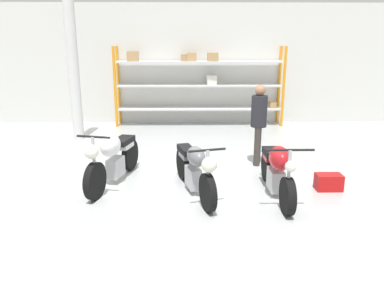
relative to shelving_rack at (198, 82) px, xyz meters
The scene contains 9 objects.
ground_plane 5.47m from the shelving_rack, 92.76° to the right, with size 30.00×30.00×0.00m, color #B2B7B7.
back_wall 0.67m from the shelving_rack, 124.61° to the left, with size 30.00×0.08×3.60m.
shelving_rack is the anchor object (origin of this frame).
support_pillar 3.67m from the shelving_rack, 151.59° to the right, with size 0.28×0.28×3.60m.
motorcycle_white 5.33m from the shelving_rack, 108.32° to the right, with size 0.75×2.07×1.04m.
motorcycle_grey 5.58m from the shelving_rack, 92.34° to the right, with size 0.78×1.98×0.95m.
motorcycle_red 5.78m from the shelving_rack, 78.70° to the right, with size 0.71×1.98×0.99m.
person_browsing 4.12m from the shelving_rack, 74.27° to the right, with size 0.39×0.39×1.65m.
toolbox 5.89m from the shelving_rack, 68.84° to the right, with size 0.44×0.26×0.28m.
Camera 1 is at (-0.10, -6.05, 2.45)m, focal length 35.00 mm.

